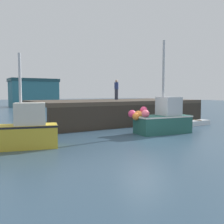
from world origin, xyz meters
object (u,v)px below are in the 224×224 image
fishing_boat_near_right (162,119)px  dockworker (116,90)px  rowboat (197,123)px  fishing_boat_near_left (24,130)px

fishing_boat_near_right → dockworker: (1.40, 6.97, 1.74)m
fishing_boat_near_right → rowboat: fishing_boat_near_right is taller
rowboat → fishing_boat_near_right: bearing=-164.1°
fishing_boat_near_right → dockworker: bearing=78.7°
rowboat → dockworker: dockworker is taller
fishing_boat_near_right → rowboat: size_ratio=2.68×
fishing_boat_near_left → rowboat: bearing=5.3°
fishing_boat_near_left → dockworker: fishing_boat_near_left is taller
fishing_boat_near_right → rowboat: bearing=15.9°
fishing_boat_near_left → fishing_boat_near_right: (7.54, -0.18, 0.06)m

